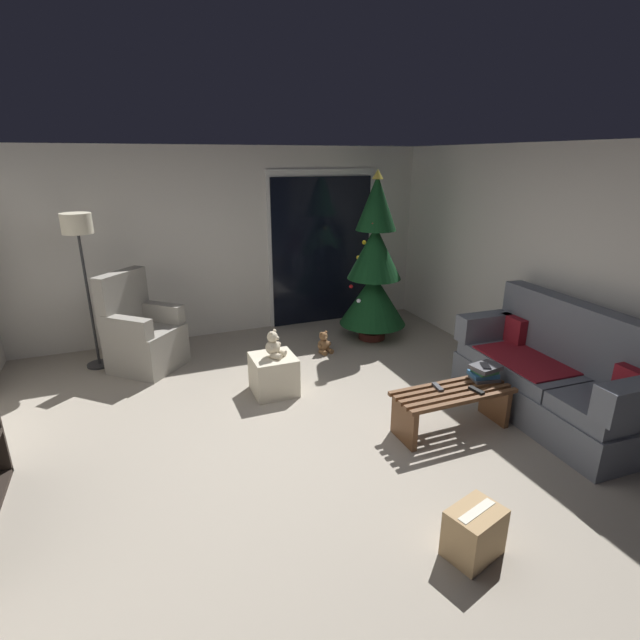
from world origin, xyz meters
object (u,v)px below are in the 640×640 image
object	(u,v)px
cell_phone	(485,366)
teddy_bear_cream	(274,346)
remote_graphite	(438,387)
teddy_bear_chestnut_by_tree	(324,344)
couch	(553,376)
coffee_table	(452,404)
remote_black	(476,390)
christmas_tree	(374,269)
ottoman	(274,374)
book_stack	(485,372)
cardboard_box_taped_mid_floor	(474,532)
floor_lamp	(79,239)
armchair	(142,335)

from	to	relation	value
cell_phone	teddy_bear_cream	world-z (taller)	teddy_bear_cream
remote_graphite	teddy_bear_chestnut_by_tree	xyz separation A→B (m)	(-0.27, 2.00, -0.29)
couch	cell_phone	bearing A→B (deg)	164.43
remote_graphite	cell_phone	size ratio (longest dim) A/B	1.08
coffee_table	remote_black	bearing A→B (deg)	-28.17
cell_phone	christmas_tree	xyz separation A→B (m)	(0.04, 2.26, 0.43)
ottoman	book_stack	bearing A→B (deg)	-36.32
couch	cardboard_box_taped_mid_floor	world-z (taller)	couch
couch	book_stack	bearing A→B (deg)	163.05
christmas_tree	floor_lamp	xyz separation A→B (m)	(-3.43, 0.41, 0.53)
cell_phone	ottoman	size ratio (longest dim) A/B	0.33
cell_phone	christmas_tree	distance (m)	2.30
remote_graphite	cardboard_box_taped_mid_floor	world-z (taller)	remote_graphite
book_stack	christmas_tree	bearing A→B (deg)	89.34
teddy_bear_chestnut_by_tree	cardboard_box_taped_mid_floor	bearing A→B (deg)	-96.33
book_stack	cell_phone	xyz separation A→B (m)	(-0.01, -0.01, 0.07)
teddy_bear_cream	cardboard_box_taped_mid_floor	world-z (taller)	teddy_bear_cream
couch	armchair	size ratio (longest dim) A/B	1.75
christmas_tree	teddy_bear_chestnut_by_tree	xyz separation A→B (m)	(-0.80, -0.23, -0.85)
remote_graphite	cardboard_box_taped_mid_floor	distance (m)	1.50
remote_black	floor_lamp	xyz separation A→B (m)	(-3.18, 2.82, 1.10)
remote_graphite	ottoman	size ratio (longest dim) A/B	0.35
couch	armchair	bearing A→B (deg)	143.73
remote_black	remote_graphite	distance (m)	0.33
book_stack	teddy_bear_chestnut_by_tree	distance (m)	2.19
ottoman	teddy_bear_chestnut_by_tree	world-z (taller)	ottoman
floor_lamp	teddy_bear_chestnut_by_tree	distance (m)	3.04
couch	remote_graphite	xyz separation A→B (m)	(-1.15, 0.21, 0.01)
coffee_table	ottoman	distance (m)	1.82
floor_lamp	couch	bearing A→B (deg)	-35.11
floor_lamp	teddy_bear_cream	xyz separation A→B (m)	(1.75, -1.44, -0.98)
cell_phone	floor_lamp	world-z (taller)	floor_lamp
remote_black	christmas_tree	world-z (taller)	christmas_tree
christmas_tree	floor_lamp	size ratio (longest dim) A/B	1.24
floor_lamp	teddy_bear_chestnut_by_tree	bearing A→B (deg)	-13.62
coffee_table	cell_phone	distance (m)	0.48
teddy_bear_chestnut_by_tree	ottoman	bearing A→B (deg)	-138.33
couch	remote_graphite	distance (m)	1.17
couch	armchair	xyz separation A→B (m)	(-3.54, 2.60, 0.00)
coffee_table	teddy_bear_cream	distance (m)	1.82
cell_phone	armchair	distance (m)	3.77
coffee_table	remote_graphite	xyz separation A→B (m)	(-0.11, 0.09, 0.14)
remote_black	teddy_bear_chestnut_by_tree	size ratio (longest dim) A/B	0.55
couch	floor_lamp	xyz separation A→B (m)	(-4.05, 2.85, 1.11)
teddy_bear_cream	remote_black	bearing A→B (deg)	-43.99
book_stack	ottoman	bearing A→B (deg)	143.68
coffee_table	cell_phone	xyz separation A→B (m)	(0.38, 0.06, 0.28)
remote_graphite	cell_phone	distance (m)	0.51
book_stack	ottoman	world-z (taller)	book_stack
remote_graphite	teddy_bear_cream	bearing A→B (deg)	-37.33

